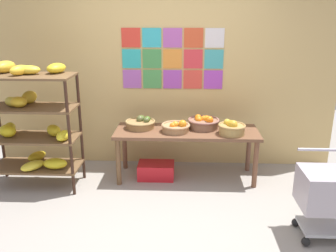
# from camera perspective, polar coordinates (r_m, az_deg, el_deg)

# --- Properties ---
(ground) EXTENTS (9.18, 9.18, 0.00)m
(ground) POSITION_cam_1_polar(r_m,az_deg,el_deg) (3.76, -2.09, -15.21)
(ground) COLOR gray
(back_wall_with_art) EXTENTS (4.57, 0.07, 2.84)m
(back_wall_with_art) POSITION_cam_1_polar(r_m,az_deg,el_deg) (4.82, -0.72, 10.20)
(back_wall_with_art) COLOR tan
(back_wall_with_art) RESTS_ON ground
(banana_shelf_unit) EXTENTS (1.05, 0.60, 1.50)m
(banana_shelf_unit) POSITION_cam_1_polar(r_m,az_deg,el_deg) (4.51, -20.79, 1.23)
(banana_shelf_unit) COLOR #341F15
(banana_shelf_unit) RESTS_ON ground
(display_table) EXTENTS (1.77, 0.61, 0.63)m
(display_table) POSITION_cam_1_polar(r_m,az_deg,el_deg) (4.51, 2.94, -1.56)
(display_table) COLOR brown
(display_table) RESTS_ON ground
(fruit_basket_centre) EXTENTS (0.33, 0.33, 0.18)m
(fruit_basket_centre) POSITION_cam_1_polar(r_m,az_deg,el_deg) (4.38, 9.98, -0.28)
(fruit_basket_centre) COLOR #A68448
(fruit_basket_centre) RESTS_ON display_table
(fruit_basket_back_left) EXTENTS (0.40, 0.40, 0.17)m
(fruit_basket_back_left) POSITION_cam_1_polar(r_m,az_deg,el_deg) (4.57, 5.64, 0.57)
(fruit_basket_back_left) COLOR #8A6149
(fruit_basket_back_left) RESTS_ON display_table
(fruit_basket_back_right) EXTENTS (0.38, 0.38, 0.15)m
(fruit_basket_back_right) POSITION_cam_1_polar(r_m,az_deg,el_deg) (4.57, -4.31, 0.47)
(fruit_basket_back_right) COLOR #9C7544
(fruit_basket_back_right) RESTS_ON display_table
(fruit_basket_right) EXTENTS (0.35, 0.35, 0.15)m
(fruit_basket_right) POSITION_cam_1_polar(r_m,az_deg,el_deg) (4.41, 1.27, -0.15)
(fruit_basket_right) COLOR tan
(fruit_basket_right) RESTS_ON display_table
(produce_crate_under_table) EXTENTS (0.46, 0.29, 0.20)m
(produce_crate_under_table) POSITION_cam_1_polar(r_m,az_deg,el_deg) (4.66, -1.89, -7.01)
(produce_crate_under_table) COLOR red
(produce_crate_under_table) RESTS_ON ground
(shopping_cart) EXTENTS (0.58, 0.46, 0.80)m
(shopping_cart) POSITION_cam_1_polar(r_m,az_deg,el_deg) (3.68, 24.46, -9.49)
(shopping_cart) COLOR black
(shopping_cart) RESTS_ON ground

